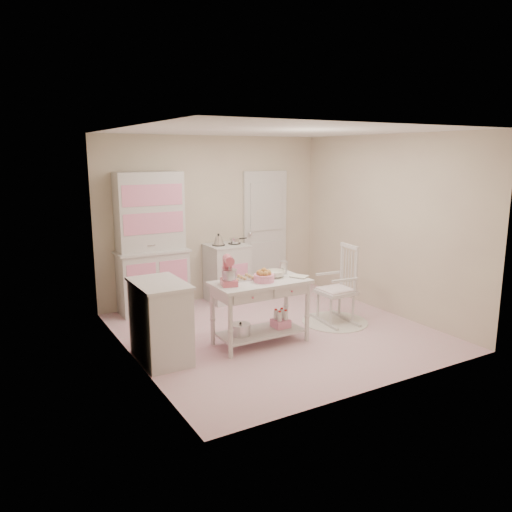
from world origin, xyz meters
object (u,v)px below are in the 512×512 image
Objects in this scene: hutch at (152,243)px; stand_mixer at (229,271)px; base_cabinet at (160,321)px; work_table at (260,312)px; stove at (227,273)px; rocking_chair at (336,284)px; bread_basket at (264,278)px.

stand_mixer is (0.31, -1.88, -0.07)m from hutch.
base_cabinet reaches higher than work_table.
hutch is 1.94m from base_cabinet.
stove is 1.91m from work_table.
stand_mixer is at bearing -115.93° from stove.
rocking_chair is at bearing 21.32° from stand_mixer.
work_table is (-1.30, -0.14, -0.15)m from rocking_chair.
bread_basket is at bearing -7.98° from base_cabinet.
work_table is 0.71m from stand_mixer.
hutch is 2.26× the size of base_cabinet.
stove and base_cabinet have the same top height.
stand_mixer is at bearing -80.66° from hutch.
rocking_chair is 3.24× the size of stand_mixer.
base_cabinet is at bearing -106.13° from hutch.
rocking_chair reaches higher than base_cabinet.
work_table is at bearing -167.51° from rocking_chair.
work_table is (1.24, -0.13, -0.06)m from base_cabinet.
stove is 1.00× the size of base_cabinet.
work_table is (-0.47, -1.85, -0.06)m from stove.
rocking_chair is at bearing 8.59° from bread_basket.
stove reaches higher than bread_basket.
stove is (1.20, -0.05, -0.58)m from hutch.
base_cabinet is 2.55m from rocking_chair.
rocking_chair reaches higher than work_table.
hutch is 2.73m from rocking_chair.
hutch reaches higher than work_table.
rocking_chair is (2.03, -1.76, -0.49)m from hutch.
stand_mixer reaches higher than base_cabinet.
bread_basket is (0.02, -0.05, 0.45)m from work_table.
hutch reaches higher than stand_mixer.
stand_mixer reaches higher than stove.
stove is 3.68× the size of bread_basket.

